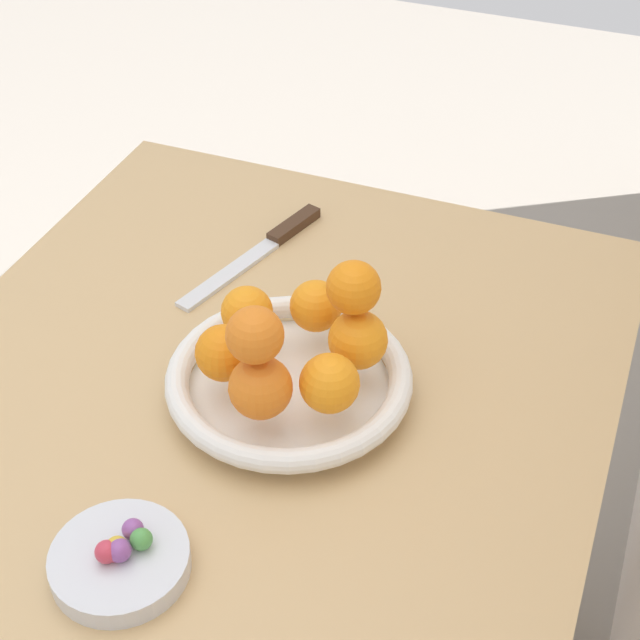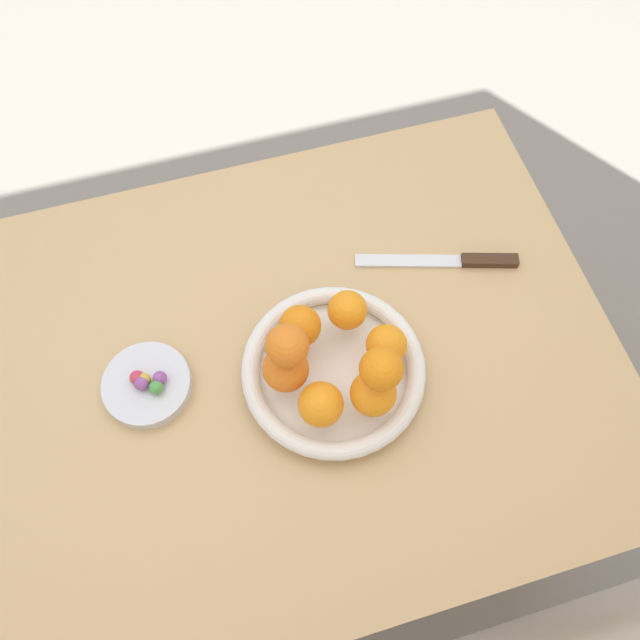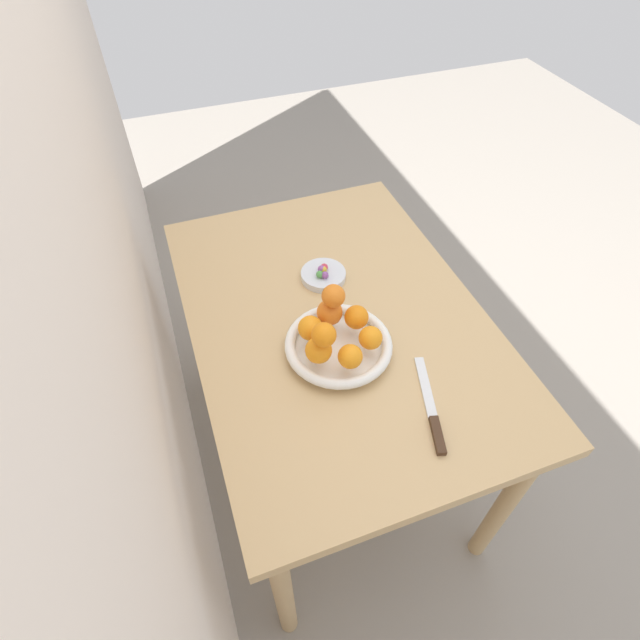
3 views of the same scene
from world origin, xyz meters
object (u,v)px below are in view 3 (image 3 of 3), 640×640
Objects in this scene: fruit_bowl at (338,346)px; orange_6 at (324,335)px; orange_3 at (350,356)px; dining_table at (336,336)px; candy_ball_0 at (325,275)px; candy_ball_1 at (322,269)px; orange_7 at (333,296)px; orange_1 at (310,328)px; candy_ball_4 at (323,270)px; orange_4 at (371,338)px; orange_2 at (319,350)px; candy_dish at (323,275)px; candy_ball_2 at (319,275)px; knife at (432,411)px; orange_0 at (330,312)px; orange_5 at (356,317)px; candy_ball_5 at (324,267)px; candy_ball_3 at (323,269)px.

orange_6 is at bearing 128.83° from fruit_bowl.
orange_3 is (-0.08, 0.00, 0.05)m from fruit_bowl.
candy_ball_0 is at bearing -5.84° from dining_table.
orange_3 reaches higher than candy_ball_1.
orange_1 is at bearing 110.55° from orange_7.
orange_7 is 2.84× the size of candy_ball_4.
orange_6 is (-0.00, 0.12, 0.06)m from orange_4.
orange_6 reaches higher than orange_2.
dining_table is at bearing 173.72° from candy_dish.
orange_7 reaches higher than orange_4.
candy_dish is 0.31m from orange_4.
orange_2 is at bearing 158.02° from candy_ball_4.
orange_1 is at bearing 155.29° from candy_ball_2.
orange_7 is 0.23× the size of knife.
orange_0 is 1.08× the size of orange_5.
candy_ball_0 is (0.32, -0.05, -0.04)m from orange_3.
orange_7 is (-0.01, -0.01, 0.06)m from orange_0.
candy_ball_4 is at bearing -19.87° from orange_6.
candy_dish is 2.01× the size of orange_2.
candy_ball_5 is at bearing -0.77° from orange_5.
fruit_bowl is 0.27m from candy_ball_3.
orange_4 is at bearing -170.91° from dining_table.
knife is at bearing -135.61° from orange_6.
orange_7 is 0.24m from candy_ball_5.
candy_dish is 0.21m from orange_0.
orange_3 is 0.35m from candy_ball_3.
candy_ball_2 is (0.29, -0.09, -0.10)m from orange_6.
orange_0 is 0.19m from candy_ball_0.
orange_4 is at bearing -178.32° from candy_ball_4.
knife is (-0.24, -0.13, -0.02)m from fruit_bowl.
candy_ball_0 is (0.28, 0.01, -0.04)m from orange_4.
orange_1 reaches higher than dining_table.
fruit_bowl is 0.25m from candy_ball_0.
orange_7 is 0.23m from candy_ball_4.
dining_table is 4.14× the size of fruit_bowl.
candy_ball_2 is (0.19, -0.03, -0.10)m from orange_7.
candy_ball_1 is 0.01m from candy_ball_3.
candy_ball_5 reaches higher than dining_table.
orange_3 is at bearing -120.13° from orange_6.
candy_ball_0 is at bearing -177.89° from candy_ball_1.
candy_ball_5 is (0.01, -0.01, 0.00)m from candy_ball_4.
orange_1 is 2.89× the size of candy_ball_5.
candy_ball_1 is at bearing 2.11° from candy_ball_0.
candy_ball_1 reaches higher than candy_ball_3.
knife is (-0.50, -0.08, -0.03)m from candy_ball_1.
fruit_bowl is at bearing 172.84° from orange_7.
dining_table is 0.16m from fruit_bowl.
orange_6 is at bearing 162.35° from candy_ball_2.
candy_dish is at bearing -174.43° from candy_ball_3.
candy_ball_4 is at bearing -13.47° from orange_7.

